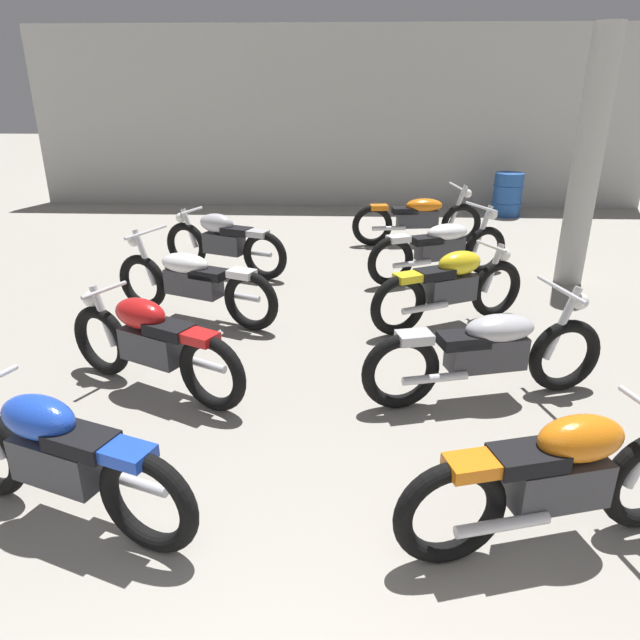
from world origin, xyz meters
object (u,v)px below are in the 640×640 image
Objects in this scene: support_pillar at (587,162)px; motorcycle_right_row_4 at (441,247)px; motorcycle_left_row_2 at (151,343)px; motorcycle_right_row_3 at (451,286)px; motorcycle_left_row_1 at (57,457)px; motorcycle_right_row_1 at (560,478)px; motorcycle_left_row_4 at (223,242)px; motorcycle_right_row_5 at (418,218)px; motorcycle_right_row_2 at (488,351)px; oil_drum at (507,194)px; motorcycle_left_row_3 at (193,281)px.

motorcycle_right_row_4 is (-1.75, 0.03, -1.15)m from support_pillar.
support_pillar reaches higher than motorcycle_left_row_2.
support_pillar reaches higher than motorcycle_right_row_3.
motorcycle_left_row_1 is 0.98× the size of motorcycle_right_row_1.
motorcycle_left_row_4 is at bearing 120.13° from motorcycle_right_row_1.
motorcycle_right_row_5 reaches higher than motorcycle_left_row_1.
motorcycle_right_row_2 is (2.92, 1.65, -0.01)m from motorcycle_left_row_1.
oil_drum is (0.18, 4.23, -1.18)m from support_pillar.
motorcycle_right_row_1 is 5.00m from motorcycle_right_row_4.
motorcycle_left_row_2 and motorcycle_right_row_1 have the same top height.
motorcycle_right_row_4 is 0.93× the size of motorcycle_right_row_5.
motorcycle_right_row_2 reaches higher than motorcycle_left_row_2.
motorcycle_right_row_3 is (-0.09, 3.35, 0.00)m from motorcycle_right_row_1.
support_pillar reaches higher than motorcycle_right_row_1.
motorcycle_left_row_4 reaches higher than oil_drum.
motorcycle_right_row_2 is at bearing 29.40° from motorcycle_left_row_1.
motorcycle_right_row_1 is 0.89× the size of motorcycle_right_row_5.
motorcycle_left_row_2 is at bearing -118.94° from motorcycle_right_row_5.
motorcycle_right_row_1 reaches higher than oil_drum.
motorcycle_right_row_5 is (0.01, 3.49, -0.01)m from motorcycle_right_row_3.
motorcycle_right_row_4 is at bearing -2.36° from motorcycle_left_row_4.
motorcycle_left_row_3 is at bearing -152.07° from motorcycle_right_row_4.
motorcycle_right_row_2 is (2.94, -1.69, 0.00)m from motorcycle_left_row_3.
support_pillar is 2.09m from motorcycle_right_row_4.
oil_drum is (1.92, 4.20, -0.03)m from motorcycle_right_row_4.
support_pillar is 5.82m from motorcycle_left_row_2.
oil_drum is (4.86, 7.48, -0.03)m from motorcycle_left_row_2.
oil_drum is (2.04, 5.85, -0.03)m from motorcycle_right_row_3.
motorcycle_right_row_5 is at bearing 90.66° from motorcycle_right_row_1.
support_pillar is at bearing 40.95° from motorcycle_right_row_3.
motorcycle_right_row_2 is at bearing -49.30° from motorcycle_left_row_4.
oil_drum is at bearing 49.61° from motorcycle_left_row_3.
motorcycle_right_row_3 is 6.20m from oil_drum.
motorcycle_left_row_3 is 2.41× the size of oil_drum.
support_pillar is 3.76× the size of oil_drum.
motorcycle_left_row_2 is 2.12× the size of oil_drum.
motorcycle_left_row_3 reaches higher than motorcycle_left_row_4.
motorcycle_left_row_1 is at bearing -121.22° from motorcycle_right_row_4.
motorcycle_right_row_1 is at bearing -101.99° from oil_drum.
motorcycle_left_row_2 and motorcycle_right_row_3 have the same top height.
oil_drum is (4.91, 9.14, -0.03)m from motorcycle_left_row_1.
motorcycle_right_row_5 is at bearing 61.06° from motorcycle_left_row_2.
motorcycle_right_row_2 is at bearing -29.97° from motorcycle_left_row_3.
motorcycle_right_row_3 is (2.82, 1.63, 0.00)m from motorcycle_left_row_2.
motorcycle_left_row_1 is 3.35m from motorcycle_right_row_2.
motorcycle_left_row_1 and motorcycle_right_row_1 have the same top height.
motorcycle_right_row_2 reaches higher than oil_drum.
motorcycle_right_row_1 is (2.97, -5.12, 0.00)m from motorcycle_left_row_4.
motorcycle_left_row_1 is at bearing -131.12° from motorcycle_right_row_3.
motorcycle_right_row_1 is (-1.78, -4.97, -1.14)m from support_pillar.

